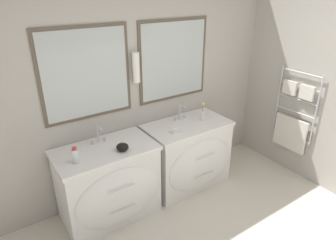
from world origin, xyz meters
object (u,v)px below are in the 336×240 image
Objects in this scene: toiletry_bottle at (75,156)px; vanity_right at (188,155)px; vanity_left at (109,184)px; amenity_bowl at (122,147)px; flower_vase at (202,113)px.

vanity_right is at bearing 2.45° from toiletry_bottle.
vanity_right is at bearing 0.00° from vanity_left.
vanity_left is at bearing 145.40° from amenity_bowl.
vanity_right is 0.56m from flower_vase.
amenity_bowl is 1.17m from flower_vase.
amenity_bowl reaches higher than vanity_left.
toiletry_bottle reaches higher than vanity_left.
vanity_left is at bearing 180.00° from vanity_right.
amenity_bowl reaches higher than vanity_right.
toiletry_bottle reaches higher than amenity_bowl.
amenity_bowl is at bearing -34.60° from vanity_left.
flower_vase is at bearing 4.30° from vanity_right.
flower_vase reaches higher than amenity_bowl.
flower_vase reaches higher than toiletry_bottle.
amenity_bowl is at bearing -4.41° from toiletry_bottle.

